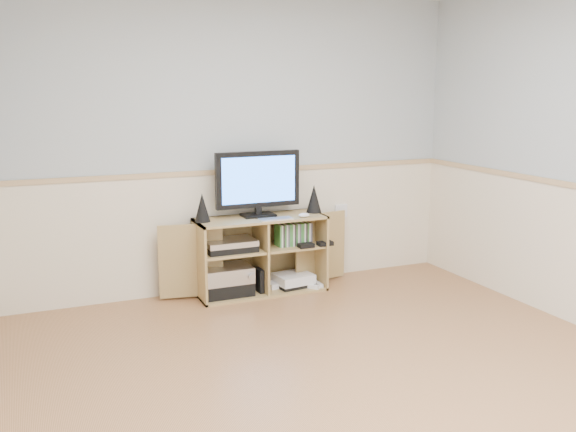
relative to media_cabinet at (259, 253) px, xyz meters
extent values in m
cube|color=#B27E4F|center=(-0.13, -2.07, -0.34)|extent=(4.00, 4.50, 0.02)
cube|color=#AEB8BD|center=(-0.13, 0.19, 0.92)|extent=(4.00, 0.02, 2.50)
cube|color=beige|center=(-0.13, 0.18, 0.17)|extent=(4.00, 0.01, 1.00)
cube|color=tan|center=(-0.13, 0.17, 0.69)|extent=(4.00, 0.02, 0.04)
cube|color=tan|center=(0.00, -0.05, -0.32)|extent=(1.09, 0.41, 0.02)
cube|color=tan|center=(0.00, -0.05, 0.31)|extent=(1.09, 0.41, 0.02)
cube|color=tan|center=(-0.53, -0.05, -0.01)|extent=(0.02, 0.41, 0.65)
cube|color=tan|center=(0.53, -0.05, -0.01)|extent=(0.02, 0.41, 0.65)
cube|color=tan|center=(0.00, 0.14, -0.01)|extent=(1.09, 0.02, 0.65)
cube|color=tan|center=(0.00, -0.05, -0.01)|extent=(0.02, 0.39, 0.61)
cube|color=tan|center=(-0.27, -0.05, 0.05)|extent=(0.51, 0.37, 0.02)
cube|color=tan|center=(0.27, -0.05, 0.05)|extent=(0.51, 0.37, 0.02)
cube|color=tan|center=(-0.59, 0.00, -0.01)|extent=(0.52, 0.11, 0.61)
cube|color=tan|center=(0.59, 0.00, -0.01)|extent=(0.52, 0.11, 0.61)
cube|color=black|center=(0.00, 0.00, 0.33)|extent=(0.27, 0.18, 0.02)
cube|color=black|center=(0.00, 0.00, 0.37)|extent=(0.05, 0.04, 0.06)
cube|color=black|center=(0.00, 0.00, 0.63)|extent=(0.73, 0.05, 0.47)
cube|color=blue|center=(0.00, -0.03, 0.63)|extent=(0.64, 0.01, 0.38)
cone|color=black|center=(-0.49, -0.03, 0.44)|extent=(0.13, 0.13, 0.23)
cone|color=black|center=(0.50, -0.03, 0.44)|extent=(0.13, 0.13, 0.24)
cube|color=silver|center=(0.08, -0.19, 0.32)|extent=(0.28, 0.11, 0.01)
ellipsoid|color=white|center=(0.34, -0.19, 0.34)|extent=(0.10, 0.07, 0.04)
cube|color=black|center=(-0.31, -0.05, -0.26)|extent=(0.41, 0.31, 0.11)
cube|color=silver|center=(-0.31, -0.05, -0.14)|extent=(0.41, 0.31, 0.13)
cube|color=black|center=(-0.27, -0.05, 0.08)|extent=(0.41, 0.29, 0.05)
cube|color=silver|center=(-0.27, -0.05, 0.13)|extent=(0.41, 0.29, 0.05)
cube|color=black|center=(-0.03, -0.10, -0.21)|extent=(0.04, 0.14, 0.20)
cube|color=white|center=(0.17, -0.02, -0.29)|extent=(0.23, 0.18, 0.05)
cube|color=black|center=(0.29, -0.07, -0.30)|extent=(0.33, 0.27, 0.03)
cube|color=white|center=(0.29, -0.07, -0.24)|extent=(0.34, 0.30, 0.08)
cube|color=white|center=(0.49, -0.15, -0.30)|extent=(0.04, 0.14, 0.03)
cube|color=white|center=(0.47, 0.01, -0.30)|extent=(0.09, 0.15, 0.03)
cube|color=#3F8C3F|center=(0.29, -0.07, 0.15)|extent=(0.30, 0.13, 0.19)
cube|color=white|center=(0.87, 0.16, 0.27)|extent=(0.12, 0.03, 0.12)
camera|label=1|loc=(-1.85, -4.96, 1.39)|focal=40.00mm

